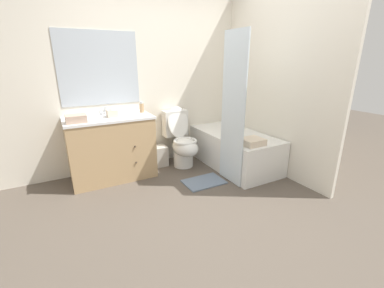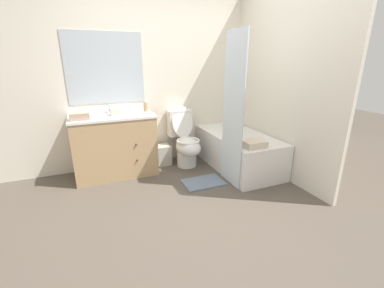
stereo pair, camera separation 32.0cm
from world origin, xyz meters
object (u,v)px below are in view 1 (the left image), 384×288
Objects in this scene: bathtub at (234,149)px; bath_mat at (204,182)px; tissue_box at (112,113)px; sink_faucet at (105,111)px; bath_towel_folded at (252,142)px; toilet at (182,142)px; wastebasket at (158,156)px; hand_towel_folded at (76,119)px; soap_dispenser at (142,108)px; vanity_cabinet at (111,147)px.

bathtub is 2.75× the size of bath_mat.
bath_mat is (0.95, -0.72, -0.88)m from tissue_box.
bath_towel_folded is (1.57, -1.17, -0.33)m from sink_faucet.
wastebasket is at bearing 155.58° from toilet.
hand_towel_folded reaches higher than wastebasket.
tissue_box reaches higher than bath_mat.
soap_dispenser is 0.29× the size of bath_mat.
wastebasket is at bearing 7.62° from vanity_cabinet.
bath_towel_folded is at bearing -22.61° from bath_mat.
wastebasket is (-0.33, 0.15, -0.22)m from toilet.
wastebasket is (0.68, -0.11, -0.73)m from sink_faucet.
toilet is 3.86× the size of hand_towel_folded.
vanity_cabinet is 2.08× the size of bath_mat.
hand_towel_folded is 1.75m from bath_mat.
hand_towel_folded is (-1.40, -0.08, 0.52)m from toilet.
bath_mat is (1.00, -0.74, -0.42)m from vanity_cabinet.
toilet reaches higher than wastebasket.
bath_towel_folded is (1.10, -1.05, -0.36)m from soap_dispenser.
vanity_cabinet is 0.49m from sink_faucet.
wastebasket is 0.90m from bath_mat.
hand_towel_folded reaches higher than toilet.
toilet is 1.68× the size of bath_mat.
bath_mat is at bearing -68.95° from wastebasket.
bath_towel_folded is at bearing -23.09° from hand_towel_folded.
hand_towel_folded is at bearing -176.78° from toilet.
soap_dispenser is at bearing 8.95° from vanity_cabinet.
vanity_cabinet is at bearing 176.60° from toilet.
soap_dispenser reaches higher than bath_towel_folded.
bath_mat is (-0.70, -0.30, -0.25)m from bathtub.
sink_faucet is 1.16m from toilet.
wastebasket is 1.32× the size of hand_towel_folded.
toilet reaches higher than bath_mat.
hand_towel_folded is at bearing -164.47° from tissue_box.
bathtub is 2.20m from hand_towel_folded.
bath_towel_folded is at bearing -58.73° from toilet.
bath_towel_folded is (1.95, -0.83, -0.34)m from hand_towel_folded.
bath_mat is at bearing -36.39° from vanity_cabinet.
toilet is at bearing 3.22° from hand_towel_folded.
hand_towel_folded is (-0.86, -0.21, -0.02)m from soap_dispenser.
toilet reaches higher than bath_towel_folded.
bathtub is at bearing -22.56° from soap_dispenser.
sink_faucet is 0.51m from hand_towel_folded.
sink_faucet is at bearing 143.22° from bath_towel_folded.
toilet reaches higher than vanity_cabinet.
soap_dispenser is at bearing 13.94° from hand_towel_folded.
hand_towel_folded is (-0.39, -0.14, 0.46)m from vanity_cabinet.
bath_towel_folded is at bearing -43.66° from soap_dispenser.
wastebasket is (-1.02, 0.53, -0.10)m from bathtub.
toilet is 2.92× the size of wastebasket.
soap_dispenser reaches higher than toilet.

